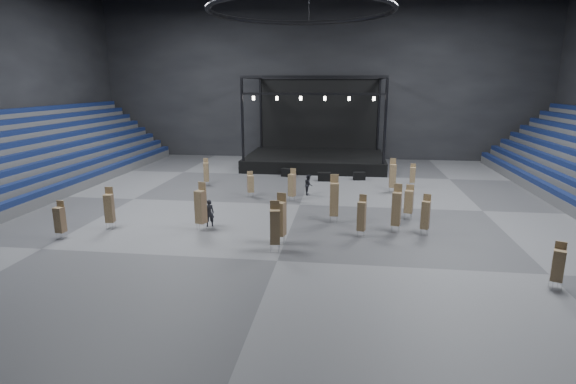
# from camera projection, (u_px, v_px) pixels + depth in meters

# --- Properties ---
(floor) EXTENTS (50.00, 50.00, 0.00)m
(floor) POSITION_uv_depth(u_px,v_px,m) (300.00, 205.00, 32.03)
(floor) COLOR #535355
(floor) RESTS_ON ground
(wall_back) EXTENTS (50.00, 0.20, 18.00)m
(wall_back) POSITION_uv_depth(u_px,v_px,m) (320.00, 78.00, 50.14)
(wall_back) COLOR black
(wall_back) RESTS_ON ground
(wall_front) EXTENTS (50.00, 0.20, 18.00)m
(wall_front) POSITION_uv_depth(u_px,v_px,m) (201.00, 57.00, 9.67)
(wall_front) COLOR black
(wall_front) RESTS_ON ground
(bleachers_left) EXTENTS (7.20, 40.00, 6.40)m
(bleachers_left) POSITION_uv_depth(u_px,v_px,m) (4.00, 173.00, 34.51)
(bleachers_left) COLOR #49494C
(bleachers_left) RESTS_ON floor
(stage) EXTENTS (14.00, 10.00, 9.20)m
(stage) POSITION_uv_depth(u_px,v_px,m) (316.00, 151.00, 47.33)
(stage) COLOR black
(stage) RESTS_ON floor
(truss_ring) EXTENTS (12.30, 12.30, 5.15)m
(truss_ring) POSITION_uv_depth(u_px,v_px,m) (301.00, 11.00, 28.96)
(truss_ring) COLOR black
(truss_ring) RESTS_ON ceiling
(flight_case_left) EXTENTS (1.23, 0.85, 0.75)m
(flight_case_left) POSITION_uv_depth(u_px,v_px,m) (288.00, 173.00, 41.65)
(flight_case_left) COLOR black
(flight_case_left) RESTS_ON floor
(flight_case_mid) EXTENTS (1.18, 0.64, 0.76)m
(flight_case_mid) POSITION_uv_depth(u_px,v_px,m) (324.00, 177.00, 39.75)
(flight_case_mid) COLOR black
(flight_case_mid) RESTS_ON floor
(flight_case_right) EXTENTS (1.14, 0.72, 0.70)m
(flight_case_right) POSITION_uv_depth(u_px,v_px,m) (359.00, 176.00, 40.17)
(flight_case_right) COLOR black
(flight_case_right) RESTS_ON floor
(chair_stack_0) EXTENTS (0.49, 0.49, 2.71)m
(chair_stack_0) POSITION_uv_depth(u_px,v_px,m) (393.00, 175.00, 35.39)
(chair_stack_0) COLOR silver
(chair_stack_0) RESTS_ON floor
(chair_stack_1) EXTENTS (0.60, 0.60, 2.05)m
(chair_stack_1) POSITION_uv_depth(u_px,v_px,m) (558.00, 264.00, 18.70)
(chair_stack_1) COLOR silver
(chair_stack_1) RESTS_ON floor
(chair_stack_2) EXTENTS (0.60, 0.60, 2.84)m
(chair_stack_2) POSITION_uv_depth(u_px,v_px,m) (396.00, 208.00, 25.88)
(chair_stack_2) COLOR silver
(chair_stack_2) RESTS_ON floor
(chair_stack_3) EXTENTS (0.57, 0.57, 2.36)m
(chair_stack_3) POSITION_uv_depth(u_px,v_px,m) (425.00, 214.00, 25.43)
(chair_stack_3) COLOR silver
(chair_stack_3) RESTS_ON floor
(chair_stack_4) EXTENTS (0.59, 0.59, 1.96)m
(chair_stack_4) POSITION_uv_depth(u_px,v_px,m) (251.00, 183.00, 34.03)
(chair_stack_4) COLOR silver
(chair_stack_4) RESTS_ON floor
(chair_stack_5) EXTENTS (0.65, 0.65, 2.76)m
(chair_stack_5) POSITION_uv_depth(u_px,v_px,m) (280.00, 218.00, 24.03)
(chair_stack_5) COLOR silver
(chair_stack_5) RESTS_ON floor
(chair_stack_6) EXTENTS (0.51, 0.51, 2.32)m
(chair_stack_6) POSITION_uv_depth(u_px,v_px,m) (206.00, 172.00, 37.82)
(chair_stack_6) COLOR silver
(chair_stack_6) RESTS_ON floor
(chair_stack_7) EXTENTS (0.49, 0.49, 2.15)m
(chair_stack_7) POSITION_uv_depth(u_px,v_px,m) (60.00, 219.00, 24.81)
(chair_stack_7) COLOR silver
(chair_stack_7) RESTS_ON floor
(chair_stack_8) EXTENTS (0.59, 0.59, 2.65)m
(chair_stack_8) POSITION_uv_depth(u_px,v_px,m) (275.00, 226.00, 22.88)
(chair_stack_8) COLOR silver
(chair_stack_8) RESTS_ON floor
(chair_stack_9) EXTENTS (0.55, 0.55, 2.51)m
(chair_stack_9) POSITION_uv_depth(u_px,v_px,m) (109.00, 208.00, 26.52)
(chair_stack_9) COLOR silver
(chair_stack_9) RESTS_ON floor
(chair_stack_10) EXTENTS (0.53, 0.53, 2.42)m
(chair_stack_10) POSITION_uv_depth(u_px,v_px,m) (362.00, 215.00, 25.15)
(chair_stack_10) COLOR silver
(chair_stack_10) RESTS_ON floor
(chair_stack_11) EXTENTS (0.64, 0.64, 2.21)m
(chair_stack_11) POSITION_uv_depth(u_px,v_px,m) (409.00, 201.00, 28.41)
(chair_stack_11) COLOR silver
(chair_stack_11) RESTS_ON floor
(chair_stack_12) EXTENTS (0.57, 0.57, 3.01)m
(chair_stack_12) POSITION_uv_depth(u_px,v_px,m) (334.00, 198.00, 27.68)
(chair_stack_12) COLOR silver
(chair_stack_12) RESTS_ON floor
(chair_stack_13) EXTENTS (0.58, 0.58, 2.41)m
(chair_stack_13) POSITION_uv_depth(u_px,v_px,m) (292.00, 185.00, 32.80)
(chair_stack_13) COLOR silver
(chair_stack_13) RESTS_ON floor
(chair_stack_14) EXTENTS (0.67, 0.67, 2.87)m
(chair_stack_14) POSITION_uv_depth(u_px,v_px,m) (201.00, 206.00, 26.20)
(chair_stack_14) COLOR silver
(chair_stack_14) RESTS_ON floor
(chair_stack_15) EXTENTS (0.49, 0.49, 1.94)m
(chair_stack_15) POSITION_uv_depth(u_px,v_px,m) (413.00, 175.00, 37.39)
(chair_stack_15) COLOR silver
(chair_stack_15) RESTS_ON floor
(man_center) EXTENTS (0.72, 0.62, 1.67)m
(man_center) POSITION_uv_depth(u_px,v_px,m) (209.00, 213.00, 27.04)
(man_center) COLOR black
(man_center) RESTS_ON floor
(crew_member) EXTENTS (0.67, 0.83, 1.59)m
(crew_member) POSITION_uv_depth(u_px,v_px,m) (309.00, 185.00, 34.75)
(crew_member) COLOR black
(crew_member) RESTS_ON floor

